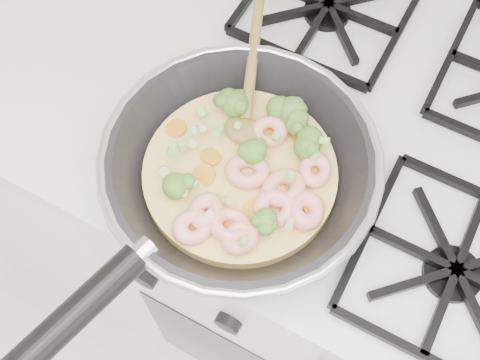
% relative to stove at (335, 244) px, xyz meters
% --- Properties ---
extents(stove, '(0.60, 0.60, 0.92)m').
position_rel_stove_xyz_m(stove, '(0.00, 0.00, 0.00)').
color(stove, silver).
rests_on(stove, ground).
extents(counter_left, '(1.00, 0.60, 0.90)m').
position_rel_stove_xyz_m(counter_left, '(-0.80, 0.00, -0.01)').
color(counter_left, white).
rests_on(counter_left, ground).
extents(skillet, '(0.33, 0.67, 0.09)m').
position_rel_stove_xyz_m(skillet, '(-0.13, -0.17, 0.50)').
color(skillet, black).
rests_on(skillet, stove).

